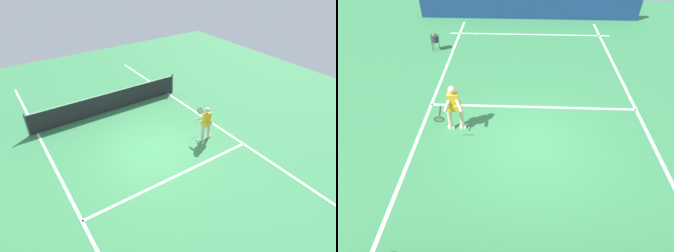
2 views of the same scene
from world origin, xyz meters
TOP-DOWN VIEW (x-y plane):
  - ground_plane at (0.00, 0.00)m, footprint 26.83×26.83m
  - service_line_marking at (0.00, -1.75)m, footprint 7.05×0.10m
  - sideline_left_marking at (-3.52, 0.00)m, footprint 0.10×18.63m
  - sideline_right_marking at (3.52, 0.00)m, footprint 0.10×18.63m
  - court_net at (0.00, 3.97)m, footprint 7.73×0.08m
  - tennis_player at (2.42, -0.53)m, footprint 0.74×0.98m

SIDE VIEW (x-z plane):
  - ground_plane at x=0.00m, z-range 0.00..0.00m
  - service_line_marking at x=0.00m, z-range 0.00..0.01m
  - sideline_left_marking at x=-3.52m, z-range 0.00..0.01m
  - sideline_right_marking at x=3.52m, z-range 0.00..0.01m
  - court_net at x=0.00m, z-range -0.03..1.07m
  - tennis_player at x=2.42m, z-range 0.07..1.62m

